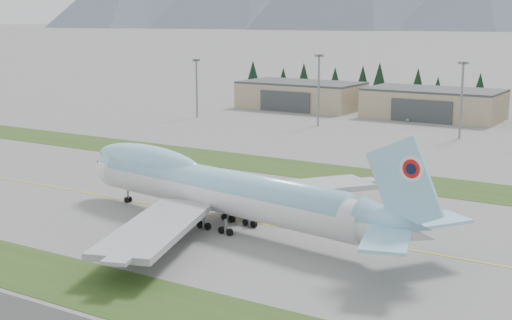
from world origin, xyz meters
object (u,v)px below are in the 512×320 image
Objects in this scene: hangar_left at (301,95)px; service_vehicle_a at (407,122)px; hangar_center at (433,104)px; boeing_747_freighter at (219,189)px.

service_vehicle_a is at bearing -15.10° from hangar_left.
hangar_center is 15.34m from service_vehicle_a.
hangar_left is at bearing 180.00° from hangar_center.
hangar_left is 1.00× the size of hangar_center.
hangar_left is at bearing 151.83° from service_vehicle_a.
boeing_747_freighter is 155.39m from hangar_center.
hangar_left and hangar_center have the same top height.
hangar_left is (-67.73, 154.87, -1.28)m from boeing_747_freighter.
hangar_center is 13.94× the size of service_vehicle_a.
hangar_center is at bearing 0.00° from hangar_left.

